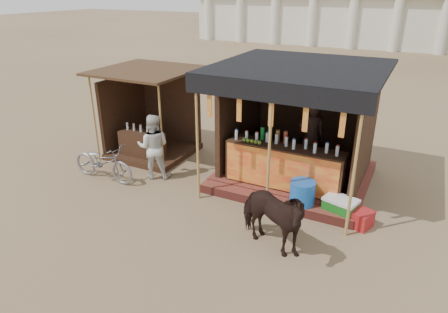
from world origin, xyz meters
TOP-DOWN VIEW (x-y plane):
  - ground at (0.00, 0.00)m, footprint 120.00×120.00m
  - main_stall at (1.02, 3.36)m, footprint 3.60×3.61m
  - secondary_stall at (-3.17, 3.24)m, footprint 2.40×2.40m
  - cow at (1.46, 0.51)m, footprint 1.66×1.14m
  - motorbike at (-3.12, 1.34)m, footprint 1.74×0.61m
  - bystander at (-2.10, 2.00)m, footprint 0.96×0.87m
  - blue_barrel at (1.60, 2.00)m, footprint 0.63×0.63m
  - red_crate at (2.77, 2.00)m, footprint 0.55×0.54m
  - cooler at (2.36, 2.09)m, footprint 0.73×0.59m

SIDE VIEW (x-z plane):
  - ground at x=0.00m, z-range 0.00..0.00m
  - red_crate at x=2.77m, z-range 0.00..0.33m
  - cooler at x=2.36m, z-range 0.00..0.46m
  - blue_barrel at x=1.60m, z-range 0.00..0.70m
  - motorbike at x=-3.12m, z-range 0.00..0.91m
  - cow at x=1.46m, z-range 0.00..1.28m
  - bystander at x=-2.10m, z-range 0.00..1.60m
  - secondary_stall at x=-3.17m, z-range -0.34..2.04m
  - main_stall at x=1.02m, z-range -0.36..2.42m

